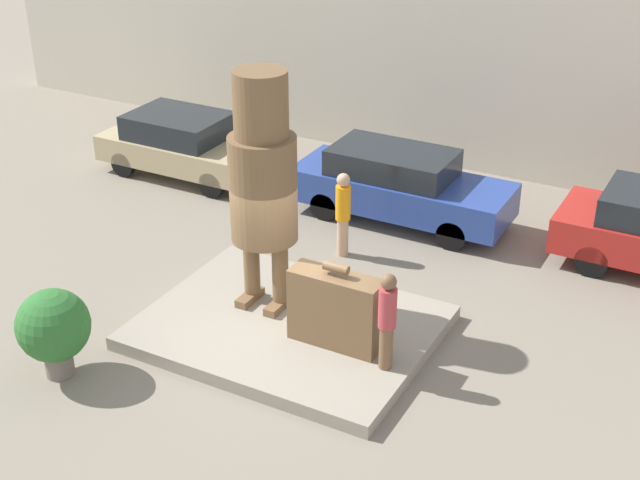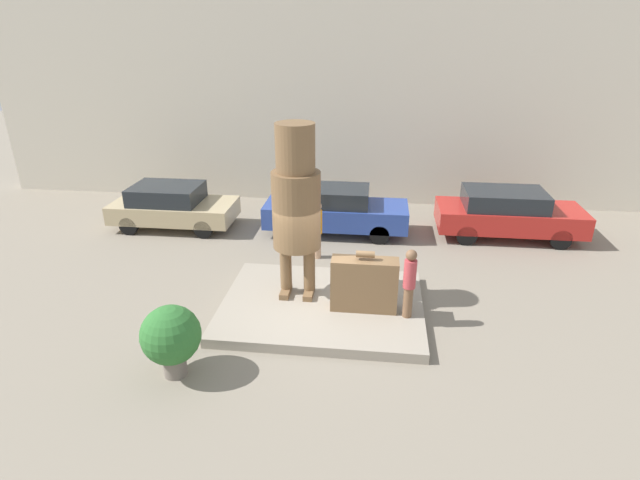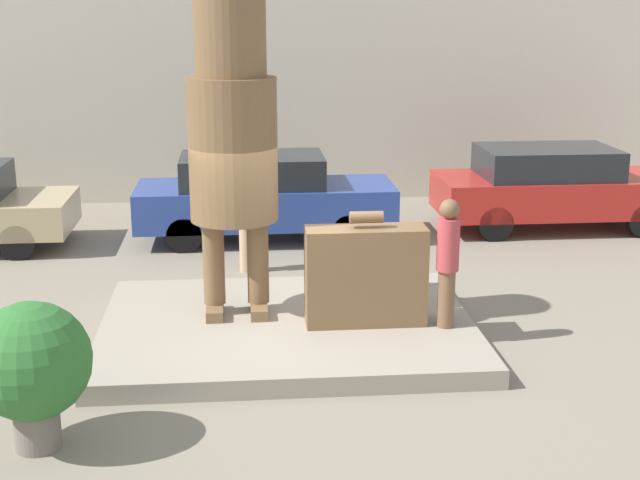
{
  "view_description": "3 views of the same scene",
  "coord_description": "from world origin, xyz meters",
  "px_view_note": "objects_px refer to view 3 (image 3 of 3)",
  "views": [
    {
      "loc": [
        6.64,
        -11.12,
        8.51
      ],
      "look_at": [
        0.57,
        0.09,
        1.92
      ],
      "focal_mm": 50.0,
      "sensor_mm": 36.0,
      "label": 1
    },
    {
      "loc": [
        1.2,
        -10.51,
        6.42
      ],
      "look_at": [
        -0.04,
        -0.11,
        1.92
      ],
      "focal_mm": 28.0,
      "sensor_mm": 36.0,
      "label": 2
    },
    {
      "loc": [
        -0.57,
        -11.03,
        4.32
      ],
      "look_at": [
        0.45,
        0.14,
        1.29
      ],
      "focal_mm": 50.0,
      "sensor_mm": 36.0,
      "label": 3
    }
  ],
  "objects_px": {
    "parked_car_blue": "(262,196)",
    "parked_car_red": "(554,186)",
    "tourist": "(448,258)",
    "giant_suitcase": "(366,275)",
    "planter_pot": "(32,364)",
    "statue_figure": "(232,129)",
    "worker_hivis": "(246,214)"
  },
  "relations": [
    {
      "from": "statue_figure",
      "to": "parked_car_blue",
      "type": "relative_size",
      "value": 0.9
    },
    {
      "from": "giant_suitcase",
      "to": "parked_car_red",
      "type": "height_order",
      "value": "giant_suitcase"
    },
    {
      "from": "parked_car_blue",
      "to": "parked_car_red",
      "type": "bearing_deg",
      "value": 3.35
    },
    {
      "from": "statue_figure",
      "to": "worker_hivis",
      "type": "relative_size",
      "value": 2.4
    },
    {
      "from": "statue_figure",
      "to": "planter_pot",
      "type": "distance_m",
      "value": 4.14
    },
    {
      "from": "statue_figure",
      "to": "planter_pot",
      "type": "relative_size",
      "value": 2.8
    },
    {
      "from": "giant_suitcase",
      "to": "planter_pot",
      "type": "distance_m",
      "value": 4.47
    },
    {
      "from": "statue_figure",
      "to": "worker_hivis",
      "type": "height_order",
      "value": "statue_figure"
    },
    {
      "from": "statue_figure",
      "to": "parked_car_blue",
      "type": "bearing_deg",
      "value": 84.16
    },
    {
      "from": "giant_suitcase",
      "to": "parked_car_red",
      "type": "distance_m",
      "value": 7.12
    },
    {
      "from": "tourist",
      "to": "worker_hivis",
      "type": "bearing_deg",
      "value": 126.26
    },
    {
      "from": "giant_suitcase",
      "to": "parked_car_blue",
      "type": "xyz_separation_m",
      "value": [
        -1.19,
        5.22,
        -0.06
      ]
    },
    {
      "from": "giant_suitcase",
      "to": "tourist",
      "type": "relative_size",
      "value": 0.92
    },
    {
      "from": "parked_car_blue",
      "to": "planter_pot",
      "type": "bearing_deg",
      "value": -107.48
    },
    {
      "from": "planter_pot",
      "to": "worker_hivis",
      "type": "distance_m",
      "value": 6.17
    },
    {
      "from": "tourist",
      "to": "parked_car_red",
      "type": "relative_size",
      "value": 0.36
    },
    {
      "from": "giant_suitcase",
      "to": "parked_car_blue",
      "type": "relative_size",
      "value": 0.33
    },
    {
      "from": "parked_car_blue",
      "to": "worker_hivis",
      "type": "bearing_deg",
      "value": -99.01
    },
    {
      "from": "parked_car_red",
      "to": "planter_pot",
      "type": "relative_size",
      "value": 3.04
    },
    {
      "from": "tourist",
      "to": "planter_pot",
      "type": "distance_m",
      "value": 5.22
    },
    {
      "from": "tourist",
      "to": "planter_pot",
      "type": "xyz_separation_m",
      "value": [
        -4.66,
        -2.35,
        -0.27
      ]
    },
    {
      "from": "parked_car_blue",
      "to": "tourist",
      "type": "bearing_deg",
      "value": -68.03
    },
    {
      "from": "tourist",
      "to": "planter_pot",
      "type": "relative_size",
      "value": 1.11
    },
    {
      "from": "giant_suitcase",
      "to": "parked_car_red",
      "type": "xyz_separation_m",
      "value": [
        4.46,
        5.55,
        -0.05
      ]
    },
    {
      "from": "statue_figure",
      "to": "giant_suitcase",
      "type": "xyz_separation_m",
      "value": [
        1.66,
        -0.55,
        -1.83
      ]
    },
    {
      "from": "giant_suitcase",
      "to": "planter_pot",
      "type": "xyz_separation_m",
      "value": [
        -3.64,
        -2.59,
        0.0
      ]
    },
    {
      "from": "parked_car_red",
      "to": "worker_hivis",
      "type": "height_order",
      "value": "worker_hivis"
    },
    {
      "from": "tourist",
      "to": "parked_car_blue",
      "type": "relative_size",
      "value": 0.36
    },
    {
      "from": "tourist",
      "to": "statue_figure",
      "type": "bearing_deg",
      "value": 163.7
    },
    {
      "from": "statue_figure",
      "to": "tourist",
      "type": "distance_m",
      "value": 3.2
    },
    {
      "from": "statue_figure",
      "to": "parked_car_red",
      "type": "bearing_deg",
      "value": 39.24
    },
    {
      "from": "tourist",
      "to": "parked_car_red",
      "type": "distance_m",
      "value": 6.74
    }
  ]
}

